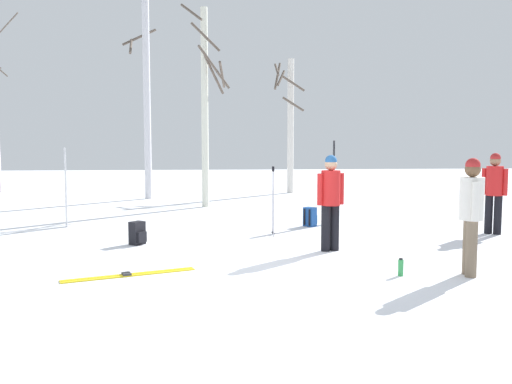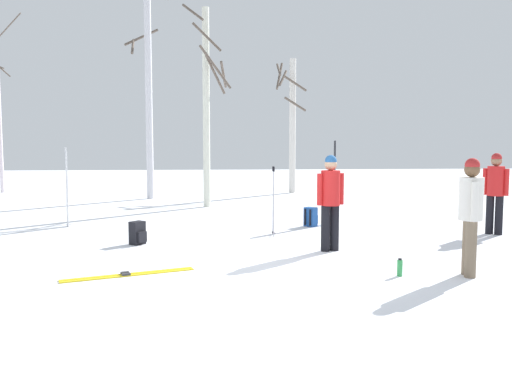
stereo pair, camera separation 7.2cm
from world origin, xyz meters
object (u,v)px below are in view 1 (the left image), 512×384
object	(u,v)px
backpack_0	(310,217)
backpack_1	(137,233)
person_2	(494,188)
ski_pair_planted_0	(334,182)
water_bottle_0	(401,267)
ski_pair_lying_0	(130,275)
person_1	(331,196)
birch_tree_3	(205,103)
ski_poles_0	(273,199)
ski_pair_planted_1	(66,188)
person_0	(471,209)
birch_tree_4	(290,121)
birch_tree_2	(146,81)

from	to	relation	value
backpack_0	backpack_1	xyz separation A→B (m)	(-3.68, -1.95, 0.00)
person_2	backpack_1	bearing A→B (deg)	-175.44
ski_pair_planted_0	backpack_0	world-z (taller)	ski_pair_planted_0
backpack_0	water_bottle_0	bearing A→B (deg)	-84.27
ski_pair_lying_0	backpack_0	xyz separation A→B (m)	(3.47, 4.36, 0.20)
person_1	birch_tree_3	distance (m)	7.45
ski_pair_planted_0	ski_poles_0	distance (m)	2.32
ski_poles_0	backpack_0	world-z (taller)	ski_poles_0
person_1	ski_pair_planted_0	world-z (taller)	ski_pair_planted_0
person_2	ski_pair_planted_1	xyz separation A→B (m)	(-9.25, 1.67, -0.08)
person_0	ski_pair_planted_1	distance (m)	8.69
person_0	person_2	bearing A→B (deg)	57.18
water_bottle_0	birch_tree_4	xyz separation A→B (m)	(0.22, 12.92, 2.61)
person_2	birch_tree_3	bearing A→B (deg)	139.02
ski_pair_planted_0	backpack_0	xyz separation A→B (m)	(-0.63, -0.40, -0.77)
ski_pair_planted_0	birch_tree_2	world-z (taller)	birch_tree_2
ski_pair_lying_0	person_1	bearing A→B (deg)	24.93
birch_tree_3	ski_pair_planted_1	bearing A→B (deg)	-130.81
ski_pair_planted_0	water_bottle_0	xyz separation A→B (m)	(-0.16, -5.11, -0.86)
person_1	ski_poles_0	bearing A→B (deg)	118.04
person_0	water_bottle_0	bearing A→B (deg)	176.43
person_2	ski_pair_lying_0	bearing A→B (deg)	-157.21
ski_poles_0	birch_tree_2	xyz separation A→B (m)	(-3.44, 7.71, 3.23)
ski_pair_planted_1	backpack_0	world-z (taller)	ski_pair_planted_1
person_1	ski_pair_planted_1	xyz separation A→B (m)	(-5.42, 3.13, -0.08)
backpack_1	ski_pair_planted_1	bearing A→B (deg)	130.16
person_0	ski_poles_0	world-z (taller)	person_0
ski_poles_0	water_bottle_0	distance (m)	3.83
person_1	ski_pair_planted_0	distance (m)	3.32
birch_tree_3	birch_tree_2	bearing A→B (deg)	128.33
person_1	birch_tree_2	xyz separation A→B (m)	(-4.29, 9.31, 3.02)
person_0	ski_pair_planted_0	world-z (taller)	ski_pair_planted_0
ski_pair_lying_0	ski_pair_planted_1	bearing A→B (deg)	114.37
person_0	birch_tree_3	size ratio (longest dim) A/B	0.29
ski_pair_lying_0	birch_tree_3	distance (m)	8.92
person_1	birch_tree_3	xyz separation A→B (m)	(-2.28, 6.77, 2.13)
birch_tree_2	birch_tree_3	size ratio (longest dim) A/B	1.29
birch_tree_2	backpack_1	bearing A→B (deg)	-84.77
person_1	person_2	bearing A→B (deg)	20.89
person_1	person_2	xyz separation A→B (m)	(3.82, 1.46, 0.00)
birch_tree_3	person_2	bearing A→B (deg)	-40.98
person_1	birch_tree_2	bearing A→B (deg)	114.76
ski_pair_planted_1	water_bottle_0	size ratio (longest dim) A/B	6.95
ski_pair_planted_0	ski_poles_0	size ratio (longest dim) A/B	1.37
person_2	birch_tree_2	xyz separation A→B (m)	(-8.12, 7.85, 3.02)
birch_tree_3	backpack_0	bearing A→B (deg)	-58.25
ski_pair_planted_1	water_bottle_0	xyz separation A→B (m)	(6.05, -5.01, -0.78)
person_1	ski_pair_planted_1	distance (m)	6.26
ski_pair_lying_0	birch_tree_2	size ratio (longest dim) A/B	0.24
person_2	birch_tree_4	distance (m)	10.18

